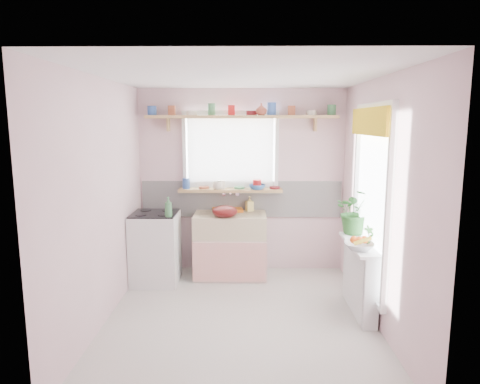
{
  "coord_description": "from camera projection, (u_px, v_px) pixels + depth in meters",
  "views": [
    {
      "loc": [
        0.06,
        -4.23,
        2.06
      ],
      "look_at": [
        -0.01,
        0.55,
        1.27
      ],
      "focal_mm": 32.0,
      "sensor_mm": 36.0,
      "label": 1
    }
  ],
  "objects": [
    {
      "name": "jade_plant",
      "position": [
        356.0,
        211.0,
        4.92
      ],
      "size": [
        0.49,
        0.42,
        0.53
      ],
      "primitive_type": "imported",
      "rotation": [
        0.0,
        0.0,
        -0.02
      ],
      "color": "#285F26",
      "rests_on": "radiator_ledge"
    },
    {
      "name": "windowsill",
      "position": [
        230.0,
        190.0,
        5.79
      ],
      "size": [
        1.4,
        0.22,
        0.04
      ],
      "primitive_type": "cube",
      "color": "tan",
      "rests_on": "room"
    },
    {
      "name": "radiator_ledge",
      "position": [
        360.0,
        277.0,
        4.63
      ],
      "size": [
        0.22,
        0.95,
        0.78
      ],
      "color": "white",
      "rests_on": "ground"
    },
    {
      "name": "room",
      "position": [
        296.0,
        180.0,
        5.13
      ],
      "size": [
        3.2,
        3.2,
        3.2
      ],
      "color": "beige",
      "rests_on": "ground"
    },
    {
      "name": "cooker_bottle",
      "position": [
        168.0,
        207.0,
        5.17
      ],
      "size": [
        0.11,
        0.11,
        0.25
      ],
      "primitive_type": "imported",
      "rotation": [
        0.0,
        0.0,
        -0.18
      ],
      "color": "#3D7B4A",
      "rests_on": "cooker"
    },
    {
      "name": "herb_pot",
      "position": [
        369.0,
        236.0,
        4.41
      ],
      "size": [
        0.14,
        0.12,
        0.23
      ],
      "primitive_type": "imported",
      "rotation": [
        0.0,
        0.0,
        0.43
      ],
      "color": "#33702D",
      "rests_on": "radiator_ledge"
    },
    {
      "name": "sink_unit",
      "position": [
        230.0,
        245.0,
        5.72
      ],
      "size": [
        0.95,
        0.65,
        1.11
      ],
      "color": "white",
      "rests_on": "ground"
    },
    {
      "name": "sill_bowl",
      "position": [
        257.0,
        187.0,
        5.72
      ],
      "size": [
        0.23,
        0.23,
        0.07
      ],
      "primitive_type": "imported",
      "rotation": [
        0.0,
        0.0,
        -0.05
      ],
      "color": "#366DB1",
      "rests_on": "windowsill"
    },
    {
      "name": "colander",
      "position": [
        225.0,
        211.0,
        5.46
      ],
      "size": [
        0.38,
        0.38,
        0.15
      ],
      "primitive_type": "ellipsoid",
      "rotation": [
        0.0,
        0.0,
        -0.19
      ],
      "color": "#520E0E",
      "rests_on": "sink_unit"
    },
    {
      "name": "shelf_vase",
      "position": [
        261.0,
        109.0,
        5.54
      ],
      "size": [
        0.18,
        0.18,
        0.15
      ],
      "primitive_type": "imported",
      "rotation": [
        0.0,
        0.0,
        0.29
      ],
      "color": "#9B432F",
      "rests_on": "pine_shelf"
    },
    {
      "name": "fruit",
      "position": [
        360.0,
        240.0,
        4.33
      ],
      "size": [
        0.2,
        0.14,
        0.1
      ],
      "color": "#FF5E15",
      "rests_on": "fruit_bowl"
    },
    {
      "name": "dish_tray",
      "position": [
        227.0,
        209.0,
        5.85
      ],
      "size": [
        0.44,
        0.36,
        0.04
      ],
      "primitive_type": "cube",
      "rotation": [
        0.0,
        0.0,
        0.15
      ],
      "color": "#CF6512",
      "rests_on": "sink_unit"
    },
    {
      "name": "pine_shelf",
      "position": [
        242.0,
        117.0,
        5.62
      ],
      "size": [
        2.52,
        0.24,
        0.04
      ],
      "primitive_type": "cube",
      "color": "tan",
      "rests_on": "room"
    },
    {
      "name": "sill_cup",
      "position": [
        218.0,
        186.0,
        5.72
      ],
      "size": [
        0.15,
        0.15,
        0.1
      ],
      "primitive_type": "imported",
      "rotation": [
        0.0,
        0.0,
        0.11
      ],
      "color": "white",
      "rests_on": "windowsill"
    },
    {
      "name": "shelf_crockery",
      "position": [
        240.0,
        111.0,
        5.61
      ],
      "size": [
        2.47,
        0.11,
        0.12
      ],
      "color": "#3359A5",
      "rests_on": "pine_shelf"
    },
    {
      "name": "soap_bottle_sink",
      "position": [
        249.0,
        204.0,
        5.84
      ],
      "size": [
        0.12,
        0.12,
        0.2
      ],
      "primitive_type": "imported",
      "rotation": [
        0.0,
        0.0,
        0.4
      ],
      "color": "#DFC963",
      "rests_on": "sink_unit"
    },
    {
      "name": "cooker",
      "position": [
        156.0,
        248.0,
        5.49
      ],
      "size": [
        0.58,
        0.58,
        0.93
      ],
      "color": "white",
      "rests_on": "ground"
    },
    {
      "name": "fruit_bowl",
      "position": [
        359.0,
        246.0,
        4.33
      ],
      "size": [
        0.34,
        0.34,
        0.07
      ],
      "primitive_type": "imported",
      "rotation": [
        0.0,
        0.0,
        -0.14
      ],
      "color": "silver",
      "rests_on": "radiator_ledge"
    },
    {
      "name": "sill_crockery",
      "position": [
        227.0,
        185.0,
        5.78
      ],
      "size": [
        1.35,
        0.11,
        0.12
      ],
      "color": "#3359A5",
      "rests_on": "windowsill"
    }
  ]
}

